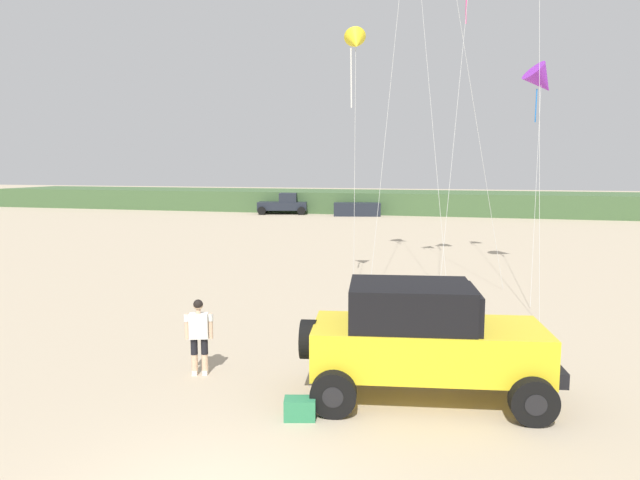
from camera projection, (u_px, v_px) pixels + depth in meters
dune_ridge at (411, 202)px, 56.82m from camera, size 90.00×9.08×2.01m
jeep at (424, 338)px, 11.16m from camera, size 5.00×3.06×2.26m
person_watching at (199, 333)px, 12.45m from camera, size 0.59×0.41×1.67m
cooler_box at (300, 409)px, 10.34m from camera, size 0.63×0.49×0.38m
distant_pickup at (284, 204)px, 54.59m from camera, size 4.92×3.36×1.98m
distant_sedan at (357, 209)px, 52.58m from camera, size 4.46×2.54×1.20m
kite_orange_streamer at (541, 81)px, 22.82m from camera, size 1.61×6.51×8.66m
kite_yellow_diamond at (356, 43)px, 19.39m from camera, size 1.17×2.50×9.19m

